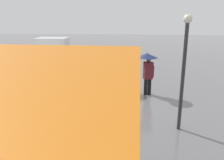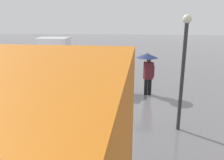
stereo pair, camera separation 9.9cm
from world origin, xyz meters
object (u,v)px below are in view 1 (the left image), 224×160
pedestrian_black_side (147,64)px  shopping_cart_vendor (121,85)px  cargo_van_parked_right (45,66)px  pedestrian_pink_side (107,61)px  street_lamp (184,62)px  hand_dolly_boxes (96,85)px

pedestrian_black_side → shopping_cart_vendor: bearing=18.6°
cargo_van_parked_right → shopping_cart_vendor: (-4.30, 1.27, -0.61)m
pedestrian_pink_side → street_lamp: size_ratio=0.56×
hand_dolly_boxes → shopping_cart_vendor: bearing=-154.8°
shopping_cart_vendor → pedestrian_pink_side: size_ratio=0.47×
pedestrian_pink_side → shopping_cart_vendor: bearing=125.8°
pedestrian_pink_side → street_lamp: 5.32m
cargo_van_parked_right → pedestrian_black_side: size_ratio=2.52×
shopping_cart_vendor → pedestrian_pink_side: bearing=-54.2°
pedestrian_black_side → cargo_van_parked_right: bearing=-8.7°
hand_dolly_boxes → cargo_van_parked_right: bearing=-30.2°
cargo_van_parked_right → pedestrian_black_side: 5.63m
pedestrian_pink_side → pedestrian_black_side: bearing=161.1°
hand_dolly_boxes → street_lamp: size_ratio=0.34×
cargo_van_parked_right → hand_dolly_boxes: 3.65m
hand_dolly_boxes → street_lamp: street_lamp is taller
hand_dolly_boxes → street_lamp: bearing=141.7°
cargo_van_parked_right → pedestrian_black_side: cargo_van_parked_right is taller
hand_dolly_boxes → street_lamp: 4.58m
pedestrian_black_side → street_lamp: street_lamp is taller
pedestrian_pink_side → pedestrian_black_side: same height
shopping_cart_vendor → hand_dolly_boxes: bearing=25.2°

